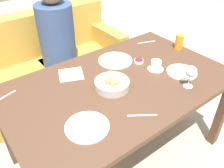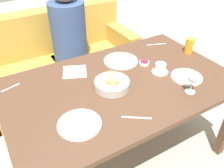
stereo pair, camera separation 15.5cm
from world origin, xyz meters
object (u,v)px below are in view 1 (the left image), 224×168
object	(u,v)px
fork_silver	(146,42)
plate_near_right	(182,72)
juice_glass	(179,42)
jam_bowl_berry	(139,61)
wine_glass	(191,72)
napkin	(71,74)
plate_near_left	(87,127)
coffee_cup	(156,65)
bread_basket	(112,83)
spoon_coffee	(7,95)
couch	(44,71)
seated_person	(59,55)
plate_far_center	(115,60)
knife_silver	(142,115)

from	to	relation	value
fork_silver	plate_near_right	bearing A→B (deg)	-106.22
juice_glass	jam_bowl_berry	size ratio (longest dim) A/B	1.62
plate_near_right	wine_glass	world-z (taller)	wine_glass
napkin	plate_near_left	bearing A→B (deg)	-110.37
plate_near_right	coffee_cup	distance (m)	0.19
bread_basket	fork_silver	xyz separation A→B (m)	(0.67, 0.36, -0.04)
coffee_cup	spoon_coffee	distance (m)	1.04
couch	seated_person	bearing A→B (deg)	-48.40
seated_person	plate_near_right	distance (m)	1.22
spoon_coffee	plate_near_left	bearing A→B (deg)	-64.87
plate_near_right	plate_near_left	bearing A→B (deg)	-177.11
couch	coffee_cup	world-z (taller)	couch
plate_near_left	plate_far_center	world-z (taller)	same
juice_glass	coffee_cup	size ratio (longest dim) A/B	1.04
plate_near_left	jam_bowl_berry	world-z (taller)	jam_bowl_berry
plate_far_center	juice_glass	size ratio (longest dim) A/B	2.17
bread_basket	juice_glass	bearing A→B (deg)	7.51
jam_bowl_berry	fork_silver	bearing A→B (deg)	36.33
juice_glass	knife_silver	xyz separation A→B (m)	(-0.82, -0.42, -0.06)
juice_glass	spoon_coffee	distance (m)	1.40
seated_person	plate_far_center	bearing A→B (deg)	-77.07
wine_glass	fork_silver	bearing A→B (deg)	68.75
couch	plate_near_right	xyz separation A→B (m)	(0.57, -1.27, 0.41)
jam_bowl_berry	bread_basket	bearing A→B (deg)	-159.49
coffee_cup	knife_silver	size ratio (longest dim) A/B	0.80
bread_basket	fork_silver	distance (m)	0.76
jam_bowl_berry	spoon_coffee	xyz separation A→B (m)	(-0.95, 0.20, -0.01)
juice_glass	spoon_coffee	size ratio (longest dim) A/B	0.97
plate_near_left	coffee_cup	world-z (taller)	coffee_cup
seated_person	spoon_coffee	size ratio (longest dim) A/B	9.72
wine_glass	jam_bowl_berry	bearing A→B (deg)	95.67
couch	fork_silver	distance (m)	1.12
juice_glass	coffee_cup	xyz separation A→B (m)	(-0.40, -0.12, -0.03)
bread_basket	coffee_cup	size ratio (longest dim) A/B	1.95
seated_person	coffee_cup	world-z (taller)	seated_person
plate_far_center	jam_bowl_berry	xyz separation A→B (m)	(0.13, -0.13, 0.01)
plate_far_center	seated_person	bearing A→B (deg)	102.93
plate_near_left	jam_bowl_berry	distance (m)	0.78
plate_far_center	wine_glass	size ratio (longest dim) A/B	1.71
seated_person	knife_silver	bearing A→B (deg)	-94.64
fork_silver	spoon_coffee	bearing A→B (deg)	-179.29
plate_near_right	plate_far_center	distance (m)	0.51
fork_silver	coffee_cup	bearing A→B (deg)	-125.98
coffee_cup	fork_silver	size ratio (longest dim) A/B	0.71
plate_far_center	juice_glass	world-z (taller)	juice_glass
plate_near_left	spoon_coffee	bearing A→B (deg)	115.13
plate_near_right	napkin	xyz separation A→B (m)	(-0.65, 0.47, -0.00)
plate_far_center	bread_basket	bearing A→B (deg)	-131.79
wine_glass	knife_silver	world-z (taller)	wine_glass
bread_basket	jam_bowl_berry	size ratio (longest dim) A/B	3.05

